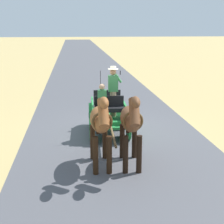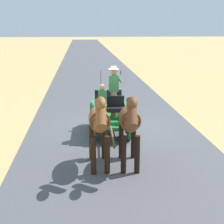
{
  "view_description": "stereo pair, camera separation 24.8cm",
  "coord_description": "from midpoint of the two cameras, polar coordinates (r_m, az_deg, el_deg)",
  "views": [
    {
      "loc": [
        1.39,
        12.38,
        3.88
      ],
      "look_at": [
        0.17,
        1.65,
        1.1
      ],
      "focal_mm": 54.61,
      "sensor_mm": 36.0,
      "label": 1
    },
    {
      "loc": [
        1.15,
        12.4,
        3.88
      ],
      "look_at": [
        0.17,
        1.65,
        1.1
      ],
      "focal_mm": 54.61,
      "sensor_mm": 36.0,
      "label": 2
    }
  ],
  "objects": [
    {
      "name": "ground_plane",
      "position": [
        13.05,
        -0.64,
        -2.87
      ],
      "size": [
        200.0,
        200.0,
        0.0
      ],
      "primitive_type": "plane",
      "color": "tan"
    },
    {
      "name": "horse_off_side",
      "position": [
        9.23,
        -2.69,
        -1.66
      ],
      "size": [
        0.58,
        2.13,
        2.21
      ],
      "color": "brown",
      "rests_on": "ground"
    },
    {
      "name": "road_surface",
      "position": [
        13.05,
        -0.64,
        -2.85
      ],
      "size": [
        6.4,
        160.0,
        0.01
      ],
      "primitive_type": "cube",
      "color": "#4C4C51",
      "rests_on": "ground"
    },
    {
      "name": "horse_drawn_carriage",
      "position": [
        12.3,
        -1.17,
        0.0
      ],
      "size": [
        1.49,
        4.51,
        2.5
      ],
      "color": "#1E7233",
      "rests_on": "ground"
    },
    {
      "name": "horse_near_side",
      "position": [
        9.29,
        2.44,
        -1.55
      ],
      "size": [
        0.66,
        2.13,
        2.21
      ],
      "color": "brown",
      "rests_on": "ground"
    }
  ]
}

